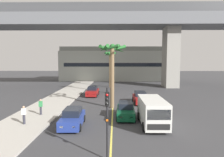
{
  "coord_description": "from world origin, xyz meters",
  "views": [
    {
      "loc": [
        0.26,
        -3.29,
        5.69
      ],
      "look_at": [
        0.0,
        14.0,
        4.14
      ],
      "focal_mm": 31.25,
      "sensor_mm": 36.0,
      "label": 1
    }
  ],
  "objects_px": {
    "car_queue_front": "(93,91)",
    "palm_tree_far_median": "(110,60)",
    "delivery_van": "(152,111)",
    "traffic_light_median_near": "(107,114)",
    "car_queue_second": "(140,98)",
    "car_queue_fourth": "(126,111)",
    "car_queue_third": "(73,118)",
    "pedestrian_far_along": "(41,107)",
    "palm_tree_mid_median": "(112,59)",
    "pedestrian_mid_block": "(24,115)",
    "palm_tree_near_median": "(113,56)"
  },
  "relations": [
    {
      "from": "car_queue_front",
      "to": "palm_tree_far_median",
      "type": "relative_size",
      "value": 0.53
    },
    {
      "from": "delivery_van",
      "to": "traffic_light_median_near",
      "type": "xyz_separation_m",
      "value": [
        -3.75,
        -6.23,
        1.43
      ]
    },
    {
      "from": "car_queue_second",
      "to": "delivery_van",
      "type": "relative_size",
      "value": 0.79
    },
    {
      "from": "car_queue_fourth",
      "to": "palm_tree_far_median",
      "type": "height_order",
      "value": "palm_tree_far_median"
    },
    {
      "from": "car_queue_third",
      "to": "car_queue_fourth",
      "type": "bearing_deg",
      "value": 29.01
    },
    {
      "from": "car_queue_front",
      "to": "delivery_van",
      "type": "bearing_deg",
      "value": -64.51
    },
    {
      "from": "car_queue_third",
      "to": "pedestrian_far_along",
      "type": "relative_size",
      "value": 2.56
    },
    {
      "from": "palm_tree_mid_median",
      "to": "car_queue_third",
      "type": "bearing_deg",
      "value": -116.33
    },
    {
      "from": "traffic_light_median_near",
      "to": "palm_tree_far_median",
      "type": "height_order",
      "value": "palm_tree_far_median"
    },
    {
      "from": "car_queue_third",
      "to": "traffic_light_median_near",
      "type": "distance_m",
      "value": 7.02
    },
    {
      "from": "car_queue_front",
      "to": "car_queue_second",
      "type": "distance_m",
      "value": 8.95
    },
    {
      "from": "car_queue_second",
      "to": "traffic_light_median_near",
      "type": "height_order",
      "value": "traffic_light_median_near"
    },
    {
      "from": "car_queue_front",
      "to": "pedestrian_far_along",
      "type": "height_order",
      "value": "pedestrian_far_along"
    },
    {
      "from": "car_queue_third",
      "to": "pedestrian_mid_block",
      "type": "distance_m",
      "value": 4.33
    },
    {
      "from": "traffic_light_median_near",
      "to": "pedestrian_far_along",
      "type": "xyz_separation_m",
      "value": [
        -7.25,
        8.96,
        -1.72
      ]
    },
    {
      "from": "car_queue_front",
      "to": "palm_tree_near_median",
      "type": "distance_m",
      "value": 6.99
    },
    {
      "from": "car_queue_front",
      "to": "car_queue_second",
      "type": "height_order",
      "value": "same"
    },
    {
      "from": "pedestrian_far_along",
      "to": "palm_tree_mid_median",
      "type": "bearing_deg",
      "value": 27.06
    },
    {
      "from": "car_queue_third",
      "to": "palm_tree_far_median",
      "type": "relative_size",
      "value": 0.53
    },
    {
      "from": "car_queue_fourth",
      "to": "pedestrian_far_along",
      "type": "relative_size",
      "value": 2.57
    },
    {
      "from": "delivery_van",
      "to": "palm_tree_mid_median",
      "type": "height_order",
      "value": "palm_tree_mid_median"
    },
    {
      "from": "car_queue_third",
      "to": "palm_tree_far_median",
      "type": "xyz_separation_m",
      "value": [
        2.67,
        25.5,
        5.2
      ]
    },
    {
      "from": "palm_tree_mid_median",
      "to": "car_queue_second",
      "type": "bearing_deg",
      "value": 35.36
    },
    {
      "from": "car_queue_third",
      "to": "palm_tree_near_median",
      "type": "relative_size",
      "value": 0.48
    },
    {
      "from": "car_queue_third",
      "to": "delivery_van",
      "type": "xyz_separation_m",
      "value": [
        7.02,
        0.35,
        0.57
      ]
    },
    {
      "from": "delivery_van",
      "to": "car_queue_front",
      "type": "bearing_deg",
      "value": 115.49
    },
    {
      "from": "car_queue_fourth",
      "to": "pedestrian_mid_block",
      "type": "distance_m",
      "value": 9.47
    },
    {
      "from": "palm_tree_near_median",
      "to": "car_queue_second",
      "type": "bearing_deg",
      "value": -63.35
    },
    {
      "from": "delivery_van",
      "to": "pedestrian_far_along",
      "type": "relative_size",
      "value": 3.24
    },
    {
      "from": "car_queue_fourth",
      "to": "traffic_light_median_near",
      "type": "xyz_separation_m",
      "value": [
        -1.51,
        -8.54,
        1.99
      ]
    },
    {
      "from": "delivery_van",
      "to": "traffic_light_median_near",
      "type": "relative_size",
      "value": 1.25
    },
    {
      "from": "pedestrian_far_along",
      "to": "palm_tree_far_median",
      "type": "bearing_deg",
      "value": 73.47
    },
    {
      "from": "car_queue_second",
      "to": "pedestrian_mid_block",
      "type": "distance_m",
      "value": 14.85
    },
    {
      "from": "palm_tree_far_median",
      "to": "traffic_light_median_near",
      "type": "bearing_deg",
      "value": -88.91
    },
    {
      "from": "car_queue_front",
      "to": "palm_tree_mid_median",
      "type": "relative_size",
      "value": 0.54
    },
    {
      "from": "car_queue_front",
      "to": "pedestrian_mid_block",
      "type": "height_order",
      "value": "pedestrian_mid_block"
    },
    {
      "from": "car_queue_front",
      "to": "car_queue_fourth",
      "type": "height_order",
      "value": "same"
    },
    {
      "from": "palm_tree_mid_median",
      "to": "pedestrian_mid_block",
      "type": "xyz_separation_m",
      "value": [
        -7.7,
        -6.78,
        -4.95
      ]
    },
    {
      "from": "car_queue_fourth",
      "to": "pedestrian_mid_block",
      "type": "xyz_separation_m",
      "value": [
        -9.1,
        -2.6,
        0.28
      ]
    },
    {
      "from": "delivery_van",
      "to": "traffic_light_median_near",
      "type": "distance_m",
      "value": 7.41
    },
    {
      "from": "palm_tree_mid_median",
      "to": "pedestrian_far_along",
      "type": "distance_m",
      "value": 9.64
    },
    {
      "from": "car_queue_third",
      "to": "palm_tree_far_median",
      "type": "height_order",
      "value": "palm_tree_far_median"
    },
    {
      "from": "palm_tree_far_median",
      "to": "pedestrian_far_along",
      "type": "xyz_separation_m",
      "value": [
        -6.65,
        -22.42,
        -4.93
      ]
    },
    {
      "from": "delivery_van",
      "to": "pedestrian_mid_block",
      "type": "height_order",
      "value": "delivery_van"
    },
    {
      "from": "palm_tree_mid_median",
      "to": "pedestrian_far_along",
      "type": "bearing_deg",
      "value": -152.94
    },
    {
      "from": "delivery_van",
      "to": "palm_tree_far_median",
      "type": "bearing_deg",
      "value": 99.81
    },
    {
      "from": "delivery_van",
      "to": "palm_tree_far_median",
      "type": "distance_m",
      "value": 25.94
    },
    {
      "from": "car_queue_front",
      "to": "car_queue_fourth",
      "type": "bearing_deg",
      "value": -68.97
    },
    {
      "from": "car_queue_second",
      "to": "pedestrian_mid_block",
      "type": "bearing_deg",
      "value": -140.48
    },
    {
      "from": "car_queue_front",
      "to": "palm_tree_far_median",
      "type": "height_order",
      "value": "palm_tree_far_median"
    }
  ]
}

